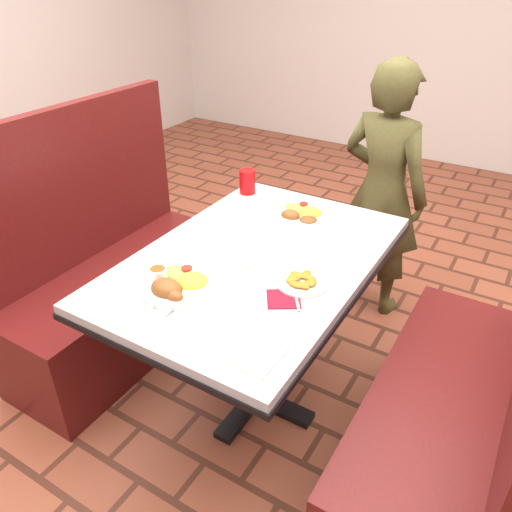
% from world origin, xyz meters
% --- Properties ---
extents(dining_table, '(0.81, 1.21, 0.75)m').
position_xyz_m(dining_table, '(0.00, 0.00, 0.65)').
color(dining_table, '#ADAFB1').
rests_on(dining_table, ground).
extents(booth_bench_left, '(0.47, 1.20, 1.17)m').
position_xyz_m(booth_bench_left, '(-0.80, 0.00, 0.33)').
color(booth_bench_left, '#5A1614').
rests_on(booth_bench_left, ground).
extents(booth_bench_right, '(0.47, 1.20, 1.17)m').
position_xyz_m(booth_bench_right, '(0.80, 0.00, 0.33)').
color(booth_bench_right, '#5A1614').
rests_on(booth_bench_right, ground).
extents(diner_person, '(0.55, 0.42, 1.33)m').
position_xyz_m(diner_person, '(0.16, 0.99, 0.67)').
color(diner_person, brown).
rests_on(diner_person, ground).
extents(near_dinner_plate, '(0.26, 0.26, 0.08)m').
position_xyz_m(near_dinner_plate, '(-0.12, -0.31, 0.78)').
color(near_dinner_plate, white).
rests_on(near_dinner_plate, dining_table).
extents(far_dinner_plate, '(0.25, 0.25, 0.06)m').
position_xyz_m(far_dinner_plate, '(-0.00, 0.38, 0.77)').
color(far_dinner_plate, white).
rests_on(far_dinner_plate, dining_table).
extents(plantain_plate, '(0.18, 0.18, 0.03)m').
position_xyz_m(plantain_plate, '(0.23, -0.08, 0.76)').
color(plantain_plate, white).
rests_on(plantain_plate, dining_table).
extents(maroon_napkin, '(0.15, 0.15, 0.00)m').
position_xyz_m(maroon_napkin, '(0.22, -0.19, 0.75)').
color(maroon_napkin, maroon).
rests_on(maroon_napkin, dining_table).
extents(spoon_utensil, '(0.09, 0.12, 0.00)m').
position_xyz_m(spoon_utensil, '(0.25, -0.17, 0.76)').
color(spoon_utensil, silver).
rests_on(spoon_utensil, dining_table).
extents(red_tumbler, '(0.07, 0.07, 0.11)m').
position_xyz_m(red_tumbler, '(-0.34, 0.48, 0.81)').
color(red_tumbler, red).
rests_on(red_tumbler, dining_table).
extents(paper_napkin, '(0.20, 0.15, 0.01)m').
position_xyz_m(paper_napkin, '(0.25, -0.46, 0.76)').
color(paper_napkin, white).
rests_on(paper_napkin, dining_table).
extents(knife_utensil, '(0.02, 0.17, 0.00)m').
position_xyz_m(knife_utensil, '(-0.06, -0.38, 0.76)').
color(knife_utensil, silver).
rests_on(knife_utensil, dining_table).
extents(fork_utensil, '(0.03, 0.14, 0.00)m').
position_xyz_m(fork_utensil, '(-0.12, -0.38, 0.76)').
color(fork_utensil, silver).
rests_on(fork_utensil, dining_table).
extents(lettuce_shreds, '(0.28, 0.32, 0.00)m').
position_xyz_m(lettuce_shreds, '(0.04, 0.06, 0.75)').
color(lettuce_shreds, '#9DCE52').
rests_on(lettuce_shreds, dining_table).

